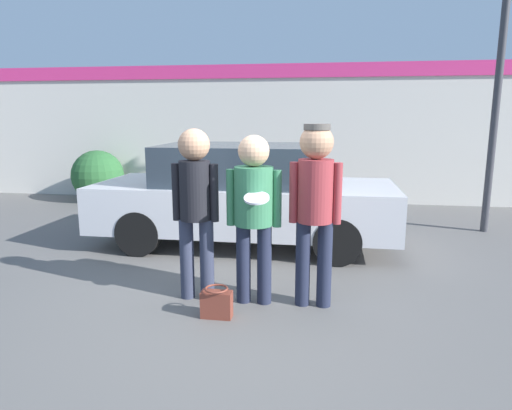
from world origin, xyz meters
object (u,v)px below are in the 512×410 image
object	(u,v)px
shrub	(98,176)
parked_car_near	(244,195)
handbag	(217,303)
person_right	(315,197)
person_left	(195,199)
person_middle_with_frisbee	(254,203)

from	to	relation	value
shrub	parked_car_near	bearing A→B (deg)	-37.14
handbag	person_right	bearing A→B (deg)	25.95
person_left	parked_car_near	distance (m)	2.19
person_right	handbag	size ratio (longest dim) A/B	6.12
person_right	handbag	bearing A→B (deg)	-154.05
person_left	person_right	xyz separation A→B (m)	(1.23, 0.00, 0.05)
person_middle_with_frisbee	person_right	size ratio (longest dim) A/B	0.94
person_left	shrub	world-z (taller)	person_left
person_left	parked_car_near	world-z (taller)	person_left
person_right	parked_car_near	size ratio (longest dim) A/B	0.42
person_middle_with_frisbee	handbag	world-z (taller)	person_middle_with_frisbee
person_left	person_right	distance (m)	1.23
person_left	handbag	distance (m)	1.09
parked_car_near	person_middle_with_frisbee	bearing A→B (deg)	-76.80
person_left	person_middle_with_frisbee	bearing A→B (deg)	-1.52
person_middle_with_frisbee	parked_car_near	world-z (taller)	person_middle_with_frisbee
person_left	parked_car_near	xyz separation A→B (m)	(0.11, 2.16, -0.33)
handbag	person_left	bearing A→B (deg)	125.90
person_left	handbag	bearing A→B (deg)	-54.10
parked_car_near	person_left	bearing A→B (deg)	-92.81
person_right	shrub	bearing A→B (deg)	134.57
shrub	person_left	bearing A→B (deg)	-53.34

